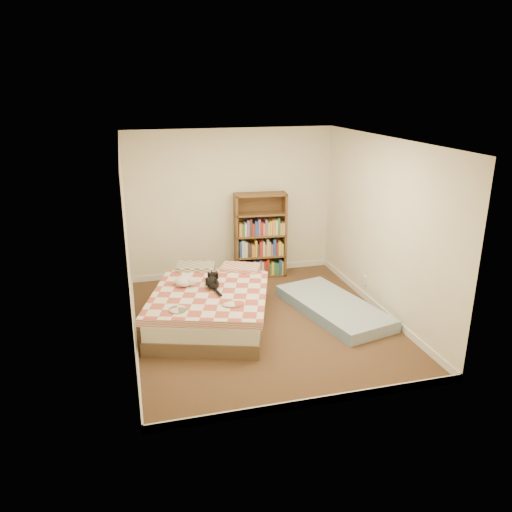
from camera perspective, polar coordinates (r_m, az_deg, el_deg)
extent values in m
cube|color=#472E1E|center=(7.06, 0.82, -7.57)|extent=(3.50, 4.00, 0.01)
cube|color=white|center=(6.35, 0.92, 13.07)|extent=(3.50, 4.00, 0.01)
cube|color=beige|center=(8.47, -2.79, 5.97)|extent=(3.50, 0.01, 2.50)
cube|color=beige|center=(4.81, 7.30, -4.48)|extent=(3.50, 0.01, 2.50)
cube|color=beige|center=(6.37, -14.48, 0.97)|extent=(0.01, 4.00, 2.50)
cube|color=beige|center=(7.25, 14.34, 3.15)|extent=(0.01, 4.00, 2.50)
cube|color=white|center=(8.81, -2.65, -1.67)|extent=(3.50, 0.02, 0.10)
cube|color=white|center=(5.41, 6.71, -16.19)|extent=(3.50, 0.02, 0.10)
cube|color=white|center=(6.82, -13.57, -8.65)|extent=(0.02, 4.00, 0.10)
cube|color=white|center=(7.64, 13.55, -5.54)|extent=(0.02, 4.00, 0.10)
cube|color=white|center=(7.87, 12.31, -2.74)|extent=(0.03, 0.09, 0.13)
cube|color=brown|center=(7.08, -5.09, -6.72)|extent=(2.02, 2.42, 0.19)
cube|color=silver|center=(6.99, -5.14, -5.27)|extent=(1.98, 2.37, 0.21)
cube|color=#BE5246|center=(6.93, -5.17, -4.09)|extent=(1.98, 2.09, 0.10)
cube|color=#676157|center=(7.60, -8.73, -1.88)|extent=(0.65, 0.52, 0.16)
cube|color=#BE5246|center=(7.69, -3.66, -1.44)|extent=(0.65, 0.52, 0.16)
cube|color=#5A301F|center=(8.39, -2.24, 2.16)|extent=(0.06, 0.29, 1.45)
cube|color=#5A301F|center=(8.60, 3.18, 2.57)|extent=(0.06, 0.29, 1.45)
cube|color=#5A301F|center=(8.61, 0.27, 2.62)|extent=(0.87, 0.09, 1.45)
cube|color=#5A301F|center=(8.72, 0.49, -2.09)|extent=(0.89, 0.36, 0.03)
cube|color=#5A301F|center=(8.49, 0.50, 2.43)|extent=(0.89, 0.36, 0.03)
cube|color=#5A301F|center=(8.32, 0.52, 7.04)|extent=(0.89, 0.36, 0.03)
cube|color=#6B90B3|center=(7.39, 8.82, -5.82)|extent=(1.25, 2.02, 0.17)
ellipsoid|color=black|center=(6.93, -5.01, -3.05)|extent=(0.28, 0.43, 0.13)
sphere|color=black|center=(7.12, -5.32, -2.33)|extent=(0.15, 0.15, 0.12)
cone|color=black|center=(7.13, -5.67, -1.87)|extent=(0.05, 0.05, 0.05)
cone|color=black|center=(7.14, -5.10, -1.82)|extent=(0.05, 0.05, 0.05)
cylinder|color=black|center=(6.72, -3.74, -4.07)|extent=(0.10, 0.23, 0.04)
ellipsoid|color=white|center=(7.03, -8.25, -2.85)|extent=(0.27, 0.30, 0.13)
sphere|color=white|center=(6.95, -7.54, -2.94)|extent=(0.12, 0.12, 0.11)
sphere|color=white|center=(6.93, -7.18, -3.11)|extent=(0.05, 0.05, 0.05)
sphere|color=white|center=(7.07, -9.19, -2.89)|extent=(0.07, 0.07, 0.06)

